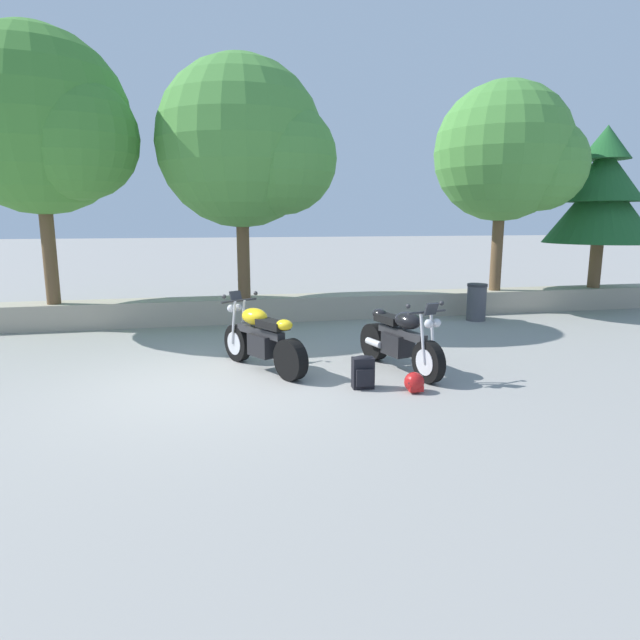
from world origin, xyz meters
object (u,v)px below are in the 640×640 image
rider_backpack (363,371)px  motorcycle_black_centre (400,340)px  rider_helmet (414,382)px  trash_bin (477,302)px  motorcycle_yellow_near_left (261,339)px  leafy_tree_mid_left (249,147)px  leafy_tree_mid_right (511,155)px  pine_tree_far_right (602,194)px  leafy_tree_far_left (45,126)px

rider_backpack → motorcycle_black_centre: bearing=41.6°
rider_helmet → trash_bin: trash_bin is taller
trash_bin → rider_backpack: bearing=-132.9°
motorcycle_black_centre → rider_backpack: motorcycle_black_centre is taller
motorcycle_yellow_near_left → rider_backpack: motorcycle_yellow_near_left is taller
trash_bin → motorcycle_yellow_near_left: bearing=-149.8°
rider_backpack → trash_bin: trash_bin is taller
motorcycle_yellow_near_left → leafy_tree_mid_left: bearing=87.1°
motorcycle_black_centre → rider_helmet: size_ratio=7.25×
rider_backpack → leafy_tree_mid_left: leafy_tree_mid_left is taller
rider_helmet → leafy_tree_mid_right: 8.13m
rider_backpack → leafy_tree_mid_left: 6.31m
pine_tree_far_right → trash_bin: 4.72m
motorcycle_yellow_near_left → pine_tree_far_right: 10.36m
motorcycle_black_centre → leafy_tree_far_left: leafy_tree_far_left is taller
leafy_tree_mid_left → trash_bin: leafy_tree_mid_left is taller
pine_tree_far_right → leafy_tree_mid_right: bearing=-178.9°
motorcycle_yellow_near_left → leafy_tree_mid_right: bearing=31.7°
leafy_tree_far_left → trash_bin: 9.93m
leafy_tree_mid_left → trash_bin: 6.21m
rider_helmet → trash_bin: bearing=54.0°
motorcycle_yellow_near_left → leafy_tree_far_left: size_ratio=0.34×
leafy_tree_mid_left → motorcycle_yellow_near_left: bearing=-92.9°
motorcycle_black_centre → leafy_tree_far_left: (-5.95, 4.46, 3.69)m
leafy_tree_far_left → rider_backpack: bearing=-45.3°
leafy_tree_far_left → pine_tree_far_right: leafy_tree_far_left is taller
motorcycle_black_centre → leafy_tree_mid_right: 7.17m
leafy_tree_far_left → leafy_tree_mid_right: 10.36m
motorcycle_black_centre → pine_tree_far_right: pine_tree_far_right is taller
rider_backpack → pine_tree_far_right: pine_tree_far_right is taller
rider_backpack → leafy_tree_far_left: bearing=134.7°
motorcycle_yellow_near_left → pine_tree_far_right: pine_tree_far_right is taller
leafy_tree_mid_left → trash_bin: size_ratio=6.03×
leafy_tree_mid_right → rider_helmet: bearing=-129.4°
leafy_tree_mid_right → trash_bin: (-1.20, -0.92, -3.42)m
rider_helmet → pine_tree_far_right: pine_tree_far_right is taller
rider_helmet → leafy_tree_mid_left: size_ratio=0.05×
motorcycle_yellow_near_left → leafy_tree_far_left: bearing=134.2°
pine_tree_far_right → trash_bin: pine_tree_far_right is taller
leafy_tree_mid_right → pine_tree_far_right: leafy_tree_mid_right is taller
rider_helmet → leafy_tree_far_left: 8.94m
leafy_tree_far_left → leafy_tree_mid_left: size_ratio=1.07×
pine_tree_far_right → trash_bin: size_ratio=4.77×
leafy_tree_far_left → leafy_tree_mid_right: bearing=0.5°
motorcycle_yellow_near_left → motorcycle_black_centre: same height
motorcycle_yellow_near_left → motorcycle_black_centre: bearing=-13.7°
motorcycle_black_centre → leafy_tree_mid_right: bearing=45.9°
trash_bin → leafy_tree_far_left: bearing=174.8°
leafy_tree_mid_right → pine_tree_far_right: 2.82m
rider_helmet → leafy_tree_mid_left: leafy_tree_mid_left is taller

